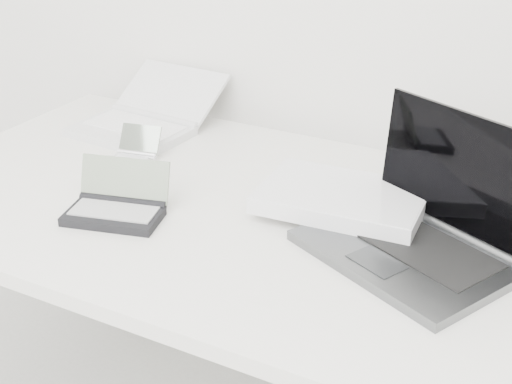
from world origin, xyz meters
The scene contains 5 objects.
desk centered at (0.00, 1.55, 0.68)m, with size 1.60×0.80×0.73m.
laptop_large centered at (0.20, 1.57, 0.77)m, with size 0.53×0.40×0.24m.
netbook_open_white centered at (-0.50, 1.80, 0.76)m, with size 0.30×0.35×0.11m.
pda_silver centered at (-0.40, 1.62, 0.75)m, with size 0.11×0.13×0.07m.
palmtop_charcoal centered at (-0.27, 1.40, 0.75)m, with size 0.21×0.17×0.10m.
Camera 1 is at (0.53, 0.46, 1.38)m, focal length 50.00 mm.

